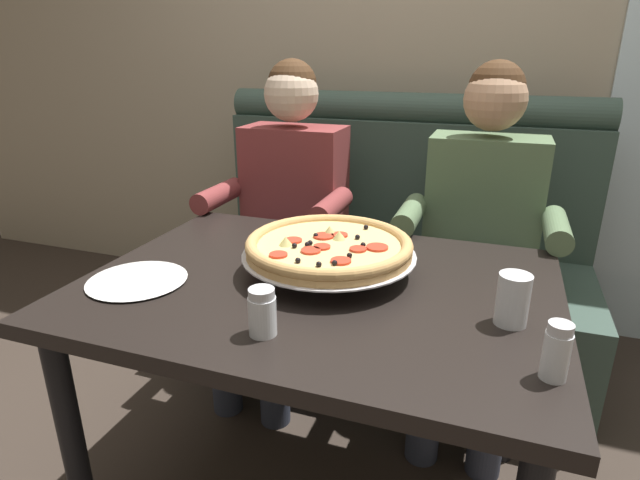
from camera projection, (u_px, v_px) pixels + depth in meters
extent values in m
cube|color=tan|center=(424.00, 28.00, 2.41)|extent=(6.00, 0.12, 2.80)
cube|color=#384C42|center=(380.00, 316.00, 2.20)|extent=(1.65, 0.60, 0.46)
cube|color=#384C42|center=(403.00, 191.00, 2.39)|extent=(1.65, 0.18, 0.65)
cylinder|color=#384C42|center=(408.00, 109.00, 2.26)|extent=(1.65, 0.14, 0.14)
cube|color=black|center=(318.00, 288.00, 1.34)|extent=(1.20, 0.88, 0.04)
cylinder|color=black|center=(74.00, 448.00, 1.31)|extent=(0.06, 0.06, 0.70)
cylinder|color=black|center=(221.00, 315.00, 1.96)|extent=(0.06, 0.06, 0.70)
cylinder|color=black|center=(515.00, 369.00, 1.63)|extent=(0.06, 0.06, 0.70)
cube|color=#2D3342|center=(275.00, 260.00, 1.99)|extent=(0.34, 0.40, 0.15)
cylinder|color=#2D3342|center=(225.00, 357.00, 1.90)|extent=(0.11, 0.11, 0.46)
cylinder|color=#2D3342|center=(274.00, 367.00, 1.84)|extent=(0.11, 0.11, 0.46)
cube|color=brown|center=(295.00, 195.00, 2.11)|extent=(0.40, 0.22, 0.56)
cylinder|color=brown|center=(218.00, 195.00, 1.98)|extent=(0.08, 0.28, 0.08)
cylinder|color=brown|center=(331.00, 207.00, 1.83)|extent=(0.08, 0.28, 0.08)
sphere|color=beige|center=(291.00, 94.00, 1.95)|extent=(0.21, 0.21, 0.21)
sphere|color=#472D19|center=(292.00, 84.00, 1.95)|extent=(0.19, 0.19, 0.19)
cube|color=#2D3342|center=(472.00, 288.00, 1.76)|extent=(0.34, 0.40, 0.15)
cylinder|color=#2D3342|center=(426.00, 400.00, 1.67)|extent=(0.11, 0.11, 0.46)
cylinder|color=#2D3342|center=(490.00, 413.00, 1.61)|extent=(0.11, 0.11, 0.46)
cube|color=#56704C|center=(482.00, 213.00, 1.88)|extent=(0.40, 0.22, 0.56)
cylinder|color=#56704C|center=(410.00, 215.00, 1.74)|extent=(0.08, 0.28, 0.08)
cylinder|color=#56704C|center=(556.00, 229.00, 1.60)|extent=(0.08, 0.28, 0.08)
sphere|color=tan|center=(495.00, 100.00, 1.72)|extent=(0.21, 0.21, 0.21)
sphere|color=#472D19|center=(497.00, 89.00, 1.72)|extent=(0.19, 0.19, 0.19)
cylinder|color=silver|center=(313.00, 281.00, 1.27)|extent=(0.01, 0.01, 0.05)
cylinder|color=silver|center=(301.00, 251.00, 1.47)|extent=(0.01, 0.01, 0.05)
cylinder|color=silver|center=(372.00, 260.00, 1.40)|extent=(0.01, 0.01, 0.05)
torus|color=silver|center=(329.00, 257.00, 1.37)|extent=(0.25, 0.25, 0.01)
cylinder|color=silver|center=(329.00, 254.00, 1.37)|extent=(0.47, 0.47, 0.00)
cylinder|color=tan|center=(329.00, 250.00, 1.37)|extent=(0.44, 0.44, 0.02)
torus|color=tan|center=(329.00, 243.00, 1.36)|extent=(0.45, 0.45, 0.03)
cylinder|color=#E5C17A|center=(329.00, 245.00, 1.36)|extent=(0.38, 0.38, 0.01)
cylinder|color=red|center=(340.00, 235.00, 1.41)|extent=(0.05, 0.05, 0.01)
cylinder|color=red|center=(293.00, 240.00, 1.37)|extent=(0.05, 0.05, 0.01)
cylinder|color=red|center=(341.00, 261.00, 1.24)|extent=(0.05, 0.05, 0.01)
cylinder|color=red|center=(320.00, 247.00, 1.33)|extent=(0.04, 0.04, 0.01)
cylinder|color=red|center=(358.00, 249.00, 1.31)|extent=(0.04, 0.04, 0.01)
cylinder|color=red|center=(311.00, 251.00, 1.30)|extent=(0.05, 0.05, 0.01)
cylinder|color=red|center=(278.00, 255.00, 1.28)|extent=(0.05, 0.05, 0.01)
cylinder|color=red|center=(324.00, 236.00, 1.41)|extent=(0.06, 0.06, 0.01)
cylinder|color=red|center=(377.00, 247.00, 1.33)|extent=(0.06, 0.06, 0.01)
sphere|color=black|center=(349.00, 255.00, 1.26)|extent=(0.01, 0.01, 0.01)
sphere|color=black|center=(363.00, 245.00, 1.33)|extent=(0.01, 0.01, 0.01)
sphere|color=black|center=(298.00, 260.00, 1.23)|extent=(0.01, 0.01, 0.01)
sphere|color=black|center=(294.00, 246.00, 1.33)|extent=(0.01, 0.01, 0.01)
sphere|color=black|center=(310.00, 243.00, 1.35)|extent=(0.01, 0.01, 0.01)
sphere|color=black|center=(358.00, 237.00, 1.39)|extent=(0.01, 0.01, 0.01)
sphere|color=black|center=(366.00, 227.00, 1.47)|extent=(0.01, 0.01, 0.01)
sphere|color=black|center=(307.00, 244.00, 1.34)|extent=(0.01, 0.01, 0.01)
sphere|color=black|center=(319.00, 264.00, 1.21)|extent=(0.01, 0.01, 0.01)
sphere|color=black|center=(335.00, 263.00, 1.22)|extent=(0.01, 0.01, 0.01)
sphere|color=black|center=(316.00, 235.00, 1.40)|extent=(0.01, 0.01, 0.01)
cone|color=#CCC675|center=(339.00, 235.00, 1.39)|extent=(0.04, 0.04, 0.02)
cone|color=#CCC675|center=(330.00, 230.00, 1.43)|extent=(0.04, 0.04, 0.02)
cone|color=#CCC675|center=(286.00, 241.00, 1.34)|extent=(0.04, 0.04, 0.02)
cylinder|color=white|center=(556.00, 356.00, 0.92)|extent=(0.05, 0.05, 0.09)
cylinder|color=#A82D19|center=(554.00, 364.00, 0.93)|extent=(0.04, 0.04, 0.06)
cylinder|color=silver|center=(561.00, 329.00, 0.90)|extent=(0.04, 0.04, 0.02)
cylinder|color=white|center=(262.00, 316.00, 1.07)|extent=(0.06, 0.06, 0.08)
cylinder|color=silver|center=(263.00, 325.00, 1.08)|extent=(0.05, 0.05, 0.04)
cylinder|color=silver|center=(261.00, 293.00, 1.05)|extent=(0.06, 0.06, 0.02)
cylinder|color=white|center=(137.00, 281.00, 1.33)|extent=(0.18, 0.18, 0.01)
cone|color=white|center=(137.00, 278.00, 1.33)|extent=(0.25, 0.25, 0.01)
cylinder|color=silver|center=(513.00, 300.00, 1.11)|extent=(0.07, 0.07, 0.12)
cylinder|color=white|center=(511.00, 313.00, 1.12)|extent=(0.06, 0.06, 0.05)
cylinder|color=black|center=(639.00, 248.00, 2.98)|extent=(0.02, 0.02, 0.44)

